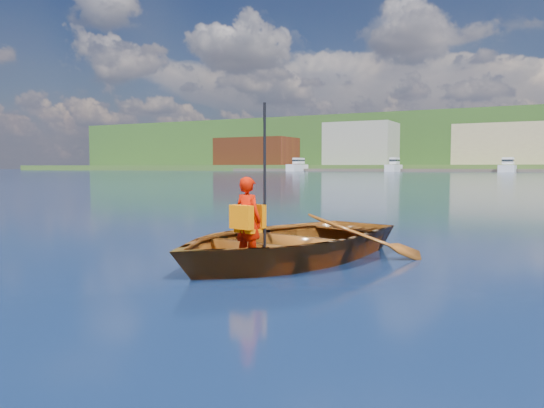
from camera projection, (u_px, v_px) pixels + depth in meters
The scene contains 7 objects.
ground at pixel (239, 249), 8.58m from camera, with size 600.00×600.00×0.00m.
rowboat at pixel (284, 241), 7.53m from camera, with size 3.86×4.72×0.85m.
child_paddler at pixel (248, 219), 6.73m from camera, with size 0.45×0.40×2.03m.
shoreline at pixel (531, 145), 218.11m from camera, with size 400.00×140.00×22.00m.
dock at pixel (494, 170), 143.44m from camera, with size 160.05×8.10×0.80m.
waterfront_buildings at pixel (498, 146), 158.17m from camera, with size 202.00×16.00×14.00m.
hillside_trees at pixel (530, 129), 212.15m from camera, with size 317.08×71.55×24.51m.
Camera 1 is at (4.34, -7.33, 1.33)m, focal length 35.00 mm.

